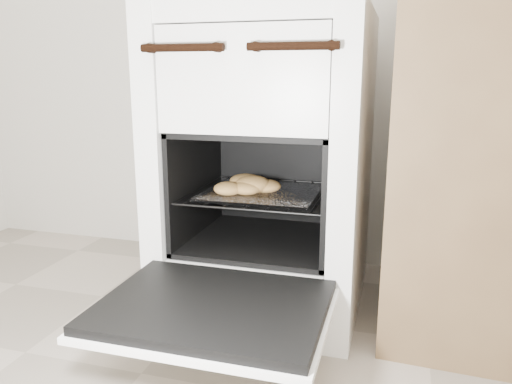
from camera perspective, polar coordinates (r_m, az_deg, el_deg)
stove at (r=1.51m, az=1.47°, el=2.94°), size 0.57×0.63×0.87m
oven_door at (r=1.14m, az=-4.90°, el=-13.19°), size 0.51×0.40×0.04m
oven_rack at (r=1.46m, az=0.83°, el=-0.12°), size 0.42×0.40×0.01m
foil_sheet at (r=1.44m, az=0.63°, el=-0.07°), size 0.32×0.29×0.01m
baked_rolls at (r=1.43m, az=-0.82°, el=0.83°), size 0.20×0.22×0.05m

